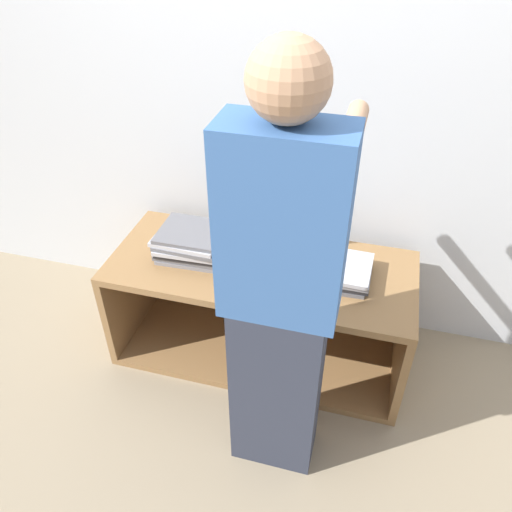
% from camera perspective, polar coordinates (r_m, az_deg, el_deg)
% --- Properties ---
extents(ground_plane, '(12.00, 12.00, 0.00)m').
position_cam_1_polar(ground_plane, '(2.55, -1.31, -15.41)').
color(ground_plane, gray).
extents(wall_back, '(8.00, 0.05, 2.40)m').
position_cam_1_polar(wall_back, '(2.40, 3.29, 16.91)').
color(wall_back, silver).
rests_on(wall_back, ground_plane).
extents(cart, '(1.45, 0.61, 0.57)m').
position_cam_1_polar(cart, '(2.58, 0.91, -5.19)').
color(cart, olive).
rests_on(cart, ground_plane).
extents(laptop_open, '(0.31, 0.31, 0.27)m').
position_cam_1_polar(laptop_open, '(2.36, 0.91, 0.76)').
color(laptop_open, '#B7B7BC').
rests_on(laptop_open, cart).
extents(laptop_stack_left, '(0.33, 0.27, 0.13)m').
position_cam_1_polar(laptop_stack_left, '(2.40, -7.30, 1.53)').
color(laptop_stack_left, gray).
rests_on(laptop_stack_left, cart).
extents(laptop_stack_right, '(0.33, 0.27, 0.08)m').
position_cam_1_polar(laptop_stack_right, '(2.29, 9.01, -1.59)').
color(laptop_stack_right, slate).
rests_on(laptop_stack_right, cart).
extents(person, '(0.40, 0.53, 1.73)m').
position_cam_1_polar(person, '(1.72, 2.81, -4.82)').
color(person, '#2D3342').
rests_on(person, ground_plane).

